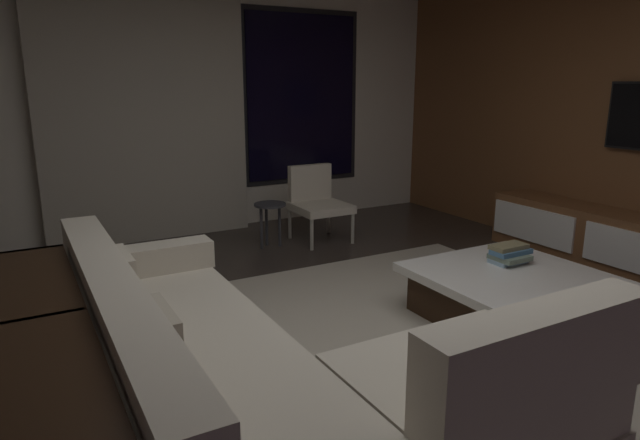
{
  "coord_description": "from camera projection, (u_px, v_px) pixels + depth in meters",
  "views": [
    {
      "loc": [
        -1.8,
        -2.4,
        1.63
      ],
      "look_at": [
        0.21,
        1.2,
        0.61
      ],
      "focal_mm": 31.11,
      "sensor_mm": 36.0,
      "label": 1
    }
  ],
  "objects": [
    {
      "name": "floor",
      "position": [
        387.0,
        366.0,
        3.28
      ],
      "size": [
        9.2,
        9.2,
        0.0
      ],
      "primitive_type": "plane",
      "color": "#332B26"
    },
    {
      "name": "back_wall_with_window",
      "position": [
        189.0,
        110.0,
        5.99
      ],
      "size": [
        6.6,
        0.3,
        2.7
      ],
      "color": "silver",
      "rests_on": "floor"
    },
    {
      "name": "area_rug",
      "position": [
        444.0,
        359.0,
        3.36
      ],
      "size": [
        3.2,
        3.8,
        0.01
      ],
      "primitive_type": "cube",
      "color": "#ADA391",
      "rests_on": "floor"
    },
    {
      "name": "sectional_couch",
      "position": [
        263.0,
        377.0,
        2.6
      ],
      "size": [
        1.98,
        2.5,
        0.82
      ],
      "color": "#B1A997",
      "rests_on": "floor"
    },
    {
      "name": "coffee_table",
      "position": [
        509.0,
        296.0,
        3.85
      ],
      "size": [
        1.16,
        1.16,
        0.36
      ],
      "color": "black",
      "rests_on": "floor"
    },
    {
      "name": "book_stack_on_coffee_table",
      "position": [
        509.0,
        254.0,
        4.01
      ],
      "size": [
        0.3,
        0.21,
        0.13
      ],
      "color": "#8DAFC7",
      "rests_on": "coffee_table"
    },
    {
      "name": "accent_chair_near_window",
      "position": [
        317.0,
        199.0,
        5.84
      ],
      "size": [
        0.54,
        0.56,
        0.78
      ],
      "color": "#B2ADA0",
      "rests_on": "floor"
    },
    {
      "name": "side_stool",
      "position": [
        270.0,
        211.0,
        5.55
      ],
      "size": [
        0.32,
        0.32,
        0.46
      ],
      "color": "#333338",
      "rests_on": "floor"
    },
    {
      "name": "console_table_behind_couch",
      "position": [
        42.0,
        391.0,
        2.24
      ],
      "size": [
        0.4,
        2.1,
        0.74
      ],
      "color": "black",
      "rests_on": "floor"
    }
  ]
}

